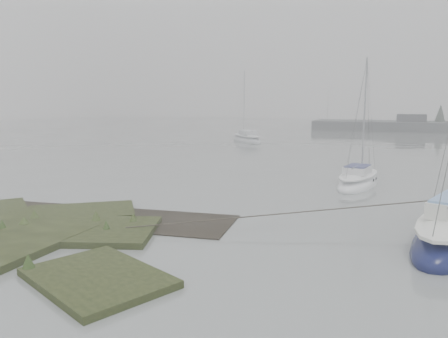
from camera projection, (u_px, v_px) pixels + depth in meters
The scene contains 4 objects.
ground at pixel (305, 150), 38.89m from camera, with size 160.00×160.00×0.00m, color slate.
sailboat_white at pixel (358, 182), 22.41m from camera, with size 2.53×5.21×7.04m.
sailboat_far_a at pixel (247, 140), 47.00m from camera, with size 5.31×5.63×8.23m.
sailboat_far_c at pixel (331, 128), 69.53m from camera, with size 4.78×1.69×6.69m.
Camera 1 is at (6.84, -8.76, 4.28)m, focal length 35.00 mm.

